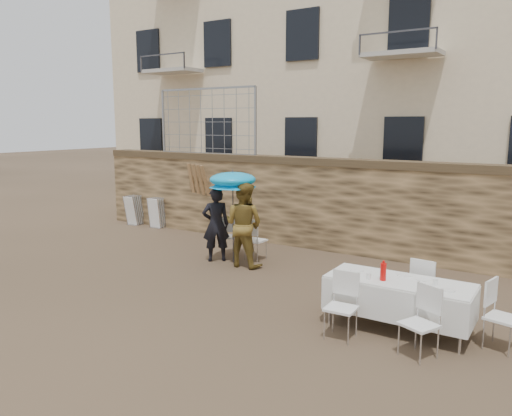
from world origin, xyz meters
The scene contains 17 objects.
ground centered at (0.00, 0.00, 0.00)m, with size 80.00×80.00×0.00m, color brown.
stone_wall centered at (0.00, 5.00, 1.10)m, with size 13.00×0.50×2.20m, color brown.
chain_link_fence centered at (-3.00, 5.00, 3.10)m, with size 3.20×0.06×1.80m, color gray, non-canonical shape.
man_suit centered at (-0.96, 2.67, 0.83)m, with size 0.61×0.40×1.67m, color black.
woman_dress centered at (-0.21, 2.67, 0.92)m, with size 0.89×0.69×1.83m, color olive.
umbrella centered at (-0.56, 2.77, 1.79)m, with size 1.06×1.06×1.91m.
couple_chair_left centered at (-0.96, 3.22, 0.48)m, with size 0.48×0.48×0.96m, color white, non-canonical shape.
couple_chair_right centered at (-0.26, 3.22, 0.48)m, with size 0.48×0.48×0.96m, color white, non-canonical shape.
banquet_table centered at (3.63, 1.08, 0.73)m, with size 2.10×0.85×0.78m.
soda_bottle centered at (3.43, 0.93, 0.91)m, with size 0.09×0.09×0.26m, color red.
table_chair_front_left centered at (3.03, 0.33, 0.48)m, with size 0.48×0.48×0.96m, color white, non-canonical shape.
table_chair_front_right centered at (4.13, 0.33, 0.48)m, with size 0.48×0.48×0.96m, color white, non-canonical shape.
table_chair_back centered at (3.83, 1.88, 0.48)m, with size 0.48×0.48×0.96m, color white, non-canonical shape.
table_chair_side centered at (5.03, 1.18, 0.48)m, with size 0.48×0.48×0.96m, color white, non-canonical shape.
chair_stack_left centered at (-5.51, 4.73, 0.46)m, with size 0.46×0.47×0.92m, color white, non-canonical shape.
chair_stack_right centered at (-4.61, 4.73, 0.46)m, with size 0.46×0.40×0.92m, color white, non-canonical shape.
wood_planks centered at (-3.01, 4.80, 1.00)m, with size 0.70×0.20×2.00m, color #A37749, non-canonical shape.
Camera 1 is at (5.65, -6.05, 3.07)m, focal length 35.00 mm.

